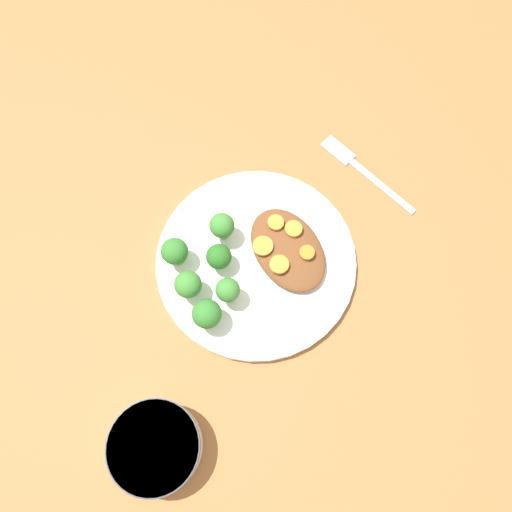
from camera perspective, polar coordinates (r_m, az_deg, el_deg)
ground_plane at (r=0.70m, az=0.00°, el=-0.81°), size 4.00×4.00×0.00m
plate at (r=0.69m, az=0.00°, el=-0.55°), size 0.28×0.28×0.02m
dip_bowl at (r=0.65m, az=-11.37°, el=-20.58°), size 0.11×0.11×0.05m
stew_mound at (r=0.68m, az=3.66°, el=0.76°), size 0.13×0.09×0.02m
broccoli_floret_0 at (r=0.67m, az=-9.24°, el=0.45°), size 0.04×0.04×0.05m
broccoli_floret_1 at (r=0.64m, az=-3.23°, el=-3.97°), size 0.03×0.03×0.05m
broccoli_floret_2 at (r=0.67m, az=-3.91°, el=3.43°), size 0.03×0.03×0.05m
broccoli_floret_3 at (r=0.66m, az=-4.27°, el=-0.10°), size 0.03×0.03×0.05m
broccoli_floret_4 at (r=0.65m, az=-7.76°, el=-3.29°), size 0.04×0.04×0.05m
broccoli_floret_5 at (r=0.64m, az=-5.64°, el=-6.62°), size 0.04×0.04×0.05m
carrot_slice_0 at (r=0.68m, az=4.30°, el=3.11°), size 0.02×0.02×0.01m
carrot_slice_1 at (r=0.67m, az=0.80°, el=1.17°), size 0.03×0.03×0.00m
carrot_slice_2 at (r=0.66m, az=2.68°, el=-0.97°), size 0.03×0.03×0.01m
carrot_slice_3 at (r=0.68m, az=2.27°, el=3.82°), size 0.02×0.02×0.01m
carrot_slice_4 at (r=0.67m, az=5.84°, el=0.38°), size 0.02×0.02×0.01m
fork at (r=0.78m, az=11.74°, el=9.88°), size 0.17×0.06×0.01m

